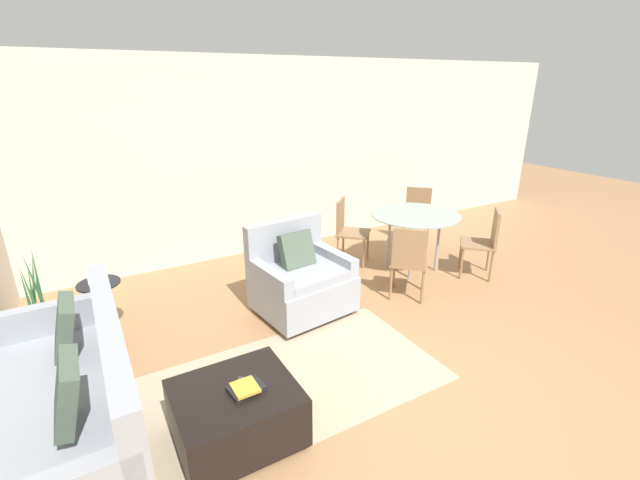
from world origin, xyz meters
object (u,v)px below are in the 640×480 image
at_px(couch, 72,410).
at_px(book_stack, 246,388).
at_px(dining_chair_near_left, 409,258).
at_px(dining_table, 415,220).
at_px(dining_chair_far_right, 417,213).
at_px(picture_frame, 97,275).
at_px(tv_remote_primary, 239,383).
at_px(armchair, 300,280).
at_px(dining_chair_near_right, 486,239).
at_px(dining_chair_far_left, 347,227).
at_px(ottoman, 236,412).
at_px(potted_plant, 45,328).
at_px(side_table, 102,299).

bearing_deg(couch, book_stack, -26.67).
relative_size(book_stack, dining_chair_near_left, 0.28).
distance_m(dining_table, dining_chair_far_right, 0.92).
bearing_deg(picture_frame, dining_chair_far_right, 4.93).
bearing_deg(dining_table, tv_remote_primary, -151.86).
bearing_deg(armchair, dining_chair_near_right, -8.44).
relative_size(picture_frame, dining_chair_far_left, 0.19).
relative_size(ottoman, tv_remote_primary, 6.31).
relative_size(armchair, dining_table, 0.89).
xyz_separation_m(potted_plant, side_table, (0.52, -0.04, 0.19)).
relative_size(couch, tv_remote_primary, 15.39).
height_order(potted_plant, picture_frame, potted_plant).
distance_m(book_stack, dining_chair_far_left, 3.36).
height_order(ottoman, dining_chair_far_left, dining_chair_far_left).
distance_m(potted_plant, dining_chair_near_left, 3.78).
height_order(armchair, dining_chair_near_left, armchair).
bearing_deg(armchair, dining_chair_far_right, 20.06).
height_order(armchair, tv_remote_primary, armchair).
bearing_deg(dining_chair_far_right, dining_chair_near_right, -90.00).
height_order(armchair, book_stack, armchair).
height_order(armchair, ottoman, armchair).
xyz_separation_m(ottoman, dining_chair_near_left, (2.45, 1.03, 0.28)).
xyz_separation_m(armchair, side_table, (-1.92, 0.53, 0.03)).
distance_m(tv_remote_primary, picture_frame, 2.04).
xyz_separation_m(tv_remote_primary, picture_frame, (-0.73, 1.89, 0.24)).
distance_m(couch, side_table, 1.49).
bearing_deg(picture_frame, side_table, 90.00).
bearing_deg(ottoman, dining_chair_near_right, 15.43).
xyz_separation_m(dining_chair_near_left, dining_chair_near_right, (1.28, 0.00, 0.00)).
xyz_separation_m(picture_frame, dining_chair_near_left, (3.14, -0.90, -0.16)).
height_order(side_table, dining_chair_near_left, dining_chair_near_left).
height_order(dining_table, dining_chair_near_right, dining_chair_near_right).
bearing_deg(side_table, picture_frame, -90.00).
bearing_deg(ottoman, dining_chair_far_left, 43.30).
height_order(ottoman, side_table, side_table).
bearing_deg(tv_remote_primary, picture_frame, 111.22).
bearing_deg(potted_plant, dining_chair_far_right, 3.91).
bearing_deg(dining_chair_far_right, ottoman, -148.24).
xyz_separation_m(book_stack, dining_chair_near_left, (2.39, 1.08, 0.07)).
height_order(book_stack, dining_chair_far_left, dining_chair_far_left).
bearing_deg(side_table, dining_chair_far_right, 4.93).
xyz_separation_m(armchair, book_stack, (-1.17, -1.45, 0.07)).
bearing_deg(picture_frame, dining_chair_far_left, 6.93).
relative_size(potted_plant, dining_chair_near_left, 1.16).
distance_m(book_stack, dining_chair_near_left, 2.62).
bearing_deg(dining_table, dining_chair_near_right, -45.00).
height_order(potted_plant, dining_chair_near_right, potted_plant).
height_order(tv_remote_primary, dining_chair_near_right, dining_chair_near_right).
relative_size(tv_remote_primary, dining_chair_far_right, 0.15).
relative_size(side_table, dining_chair_far_right, 0.66).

